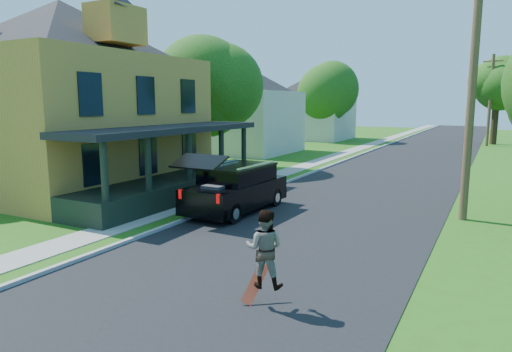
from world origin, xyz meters
The scene contains 16 objects.
ground centered at (0.00, 0.00, 0.00)m, with size 140.00×140.00×0.00m, color #275B12.
street centered at (0.00, 20.00, 0.00)m, with size 8.00×120.00×0.02m, color black.
curb centered at (-4.05, 20.00, 0.00)m, with size 0.15×120.00×0.12m, color #9A9A95.
sidewalk centered at (-5.60, 20.00, 0.00)m, with size 1.30×120.00×0.03m, color gray.
front_walk centered at (-9.50, 6.00, 0.00)m, with size 6.50×1.20×0.03m, color gray.
main_house centered at (-12.80, 5.99, 4.92)m, with size 15.56×15.56×10.10m.
neighbor_house_mid centered at (-13.50, 24.00, 4.19)m, with size 12.78×12.78×8.30m.
neighbor_house_far centered at (-13.50, 40.00, 4.19)m, with size 12.78×12.78×8.30m.
black_suv centered at (-3.20, 5.38, 0.91)m, with size 2.12×5.15×2.37m.
skateboarder centered at (1.43, -1.36, 1.22)m, with size 0.90×0.78×1.59m.
skateboard centered at (1.19, -1.29, 0.38)m, with size 0.37×0.65×0.79m.
tree_left_mid centered at (-10.55, 13.95, 5.30)m, with size 7.56×7.35×8.46m.
tree_left_far centered at (-10.40, 38.09, 5.53)m, with size 6.99×7.16×8.54m.
tree_right_far centered at (4.97, 41.86, 5.84)m, with size 6.33×6.45×8.77m.
utility_pole_near centered at (4.50, 8.15, 4.52)m, with size 1.69×0.43×8.75m.
utility_pole_far centered at (4.50, 39.53, 4.43)m, with size 1.69×0.59×8.55m.
Camera 1 is at (5.39, -9.19, 4.10)m, focal length 32.00 mm.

